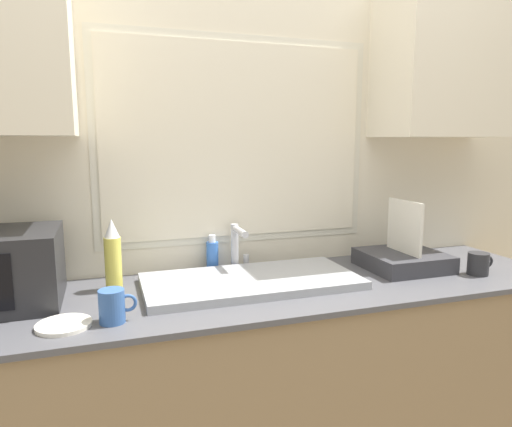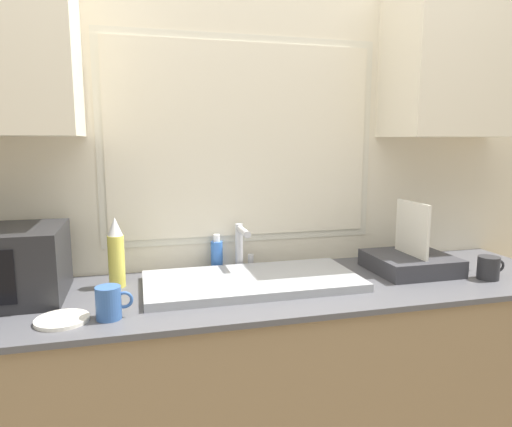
# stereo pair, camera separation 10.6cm
# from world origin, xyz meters

# --- Properties ---
(countertop) EXTENTS (2.44, 0.64, 0.89)m
(countertop) POSITION_xyz_m (0.00, 0.30, 0.45)
(countertop) COLOR #8C7251
(countertop) RESTS_ON ground_plane
(wall_back) EXTENTS (6.00, 0.38, 2.60)m
(wall_back) POSITION_xyz_m (0.00, 0.60, 1.39)
(wall_back) COLOR beige
(wall_back) RESTS_ON ground_plane
(sink_basin) EXTENTS (0.79, 0.39, 0.03)m
(sink_basin) POSITION_xyz_m (-0.03, 0.33, 0.91)
(sink_basin) COLOR #9EA0A5
(sink_basin) RESTS_ON countertop
(faucet) EXTENTS (0.08, 0.17, 0.19)m
(faucet) POSITION_xyz_m (-0.02, 0.53, 1.01)
(faucet) COLOR #B7B7BC
(faucet) RESTS_ON countertop
(dish_rack) EXTENTS (0.32, 0.30, 0.29)m
(dish_rack) POSITION_xyz_m (0.65, 0.34, 0.94)
(dish_rack) COLOR #333338
(dish_rack) RESTS_ON countertop
(spray_bottle) EXTENTS (0.06, 0.06, 0.26)m
(spray_bottle) POSITION_xyz_m (-0.52, 0.44, 1.02)
(spray_bottle) COLOR #D8CC4C
(spray_bottle) RESTS_ON countertop
(soap_bottle) EXTENTS (0.05, 0.05, 0.15)m
(soap_bottle) POSITION_xyz_m (-0.12, 0.57, 0.96)
(soap_bottle) COLOR blue
(soap_bottle) RESTS_ON countertop
(mug_near_sink) EXTENTS (0.11, 0.08, 0.10)m
(mug_near_sink) POSITION_xyz_m (-0.53, 0.12, 0.94)
(mug_near_sink) COLOR #335999
(mug_near_sink) RESTS_ON countertop
(mug_by_rack) EXTENTS (0.11, 0.08, 0.09)m
(mug_by_rack) POSITION_xyz_m (0.88, 0.17, 0.94)
(mug_by_rack) COLOR #262628
(mug_by_rack) RESTS_ON countertop
(small_plate) EXTENTS (0.16, 0.16, 0.01)m
(small_plate) POSITION_xyz_m (-0.66, 0.13, 0.90)
(small_plate) COLOR silver
(small_plate) RESTS_ON countertop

